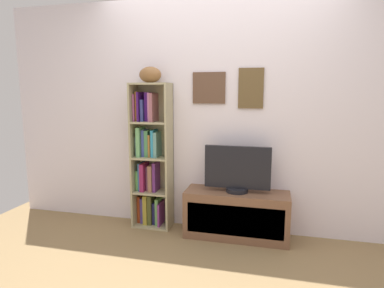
# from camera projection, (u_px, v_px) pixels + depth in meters

# --- Properties ---
(ground) EXTENTS (5.20, 5.20, 0.04)m
(ground) POSITION_uv_depth(u_px,v_px,m) (191.00, 286.00, 2.51)
(ground) COLOR olive
(back_wall) EXTENTS (4.80, 0.08, 2.43)m
(back_wall) POSITION_uv_depth(u_px,v_px,m) (218.00, 116.00, 3.39)
(back_wall) COLOR silver
(back_wall) RESTS_ON ground
(bookshelf) EXTENTS (0.42, 0.25, 1.56)m
(bookshelf) POSITION_uv_depth(u_px,v_px,m) (150.00, 160.00, 3.52)
(bookshelf) COLOR tan
(bookshelf) RESTS_ON ground
(football) EXTENTS (0.27, 0.21, 0.16)m
(football) POSITION_uv_depth(u_px,v_px,m) (150.00, 75.00, 3.34)
(football) COLOR brown
(football) RESTS_ON bookshelf
(tv_stand) EXTENTS (1.04, 0.36, 0.48)m
(tv_stand) POSITION_uv_depth(u_px,v_px,m) (236.00, 214.00, 3.29)
(tv_stand) COLOR brown
(tv_stand) RESTS_ON ground
(television) EXTENTS (0.65, 0.22, 0.47)m
(television) POSITION_uv_depth(u_px,v_px,m) (237.00, 170.00, 3.22)
(television) COLOR black
(television) RESTS_ON tv_stand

